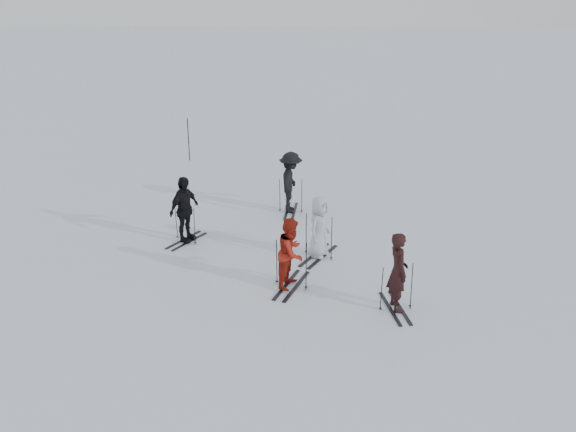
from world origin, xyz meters
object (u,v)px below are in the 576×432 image
object	(u,v)px
skier_grey	(319,228)
piste_marker	(189,139)
skier_red	(291,254)
skier_uphill_far	(291,183)
skier_near_dark	(398,272)
skier_uphill_left	(184,210)

from	to	relation	value
skier_grey	piste_marker	size ratio (longest dim) A/B	0.99
skier_red	skier_grey	xyz separation A→B (m)	(0.67, 1.77, -0.05)
skier_uphill_far	piste_marker	size ratio (longest dim) A/B	1.14
skier_near_dark	skier_red	xyz separation A→B (m)	(-2.53, 0.99, -0.06)
skier_red	piste_marker	size ratio (longest dim) A/B	1.04
skier_near_dark	piste_marker	size ratio (longest dim) A/B	1.11
skier_red	skier_uphill_left	distance (m)	4.12
skier_uphill_far	piste_marker	world-z (taller)	skier_uphill_far
piste_marker	skier_uphill_far	bearing A→B (deg)	-50.64
skier_red	skier_uphill_far	bearing A→B (deg)	21.53
skier_red	skier_uphill_far	size ratio (longest dim) A/B	0.92
skier_near_dark	skier_red	bearing A→B (deg)	56.27
skier_near_dark	piste_marker	xyz separation A→B (m)	(-7.20, 11.40, -0.10)
skier_near_dark	skier_grey	distance (m)	3.32
skier_grey	skier_uphill_left	bearing A→B (deg)	105.12
skier_near_dark	piste_marker	distance (m)	13.48
skier_near_dark	skier_uphill_left	xyz separation A→B (m)	(-5.74, 3.55, 0.01)
skier_red	skier_grey	size ratio (longest dim) A/B	1.06
skier_uphill_left	skier_uphill_far	bearing A→B (deg)	-20.31
skier_red	skier_uphill_left	xyz separation A→B (m)	(-3.22, 2.57, 0.07)
skier_near_dark	skier_uphill_far	size ratio (longest dim) A/B	0.98
skier_near_dark	skier_red	world-z (taller)	skier_near_dark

